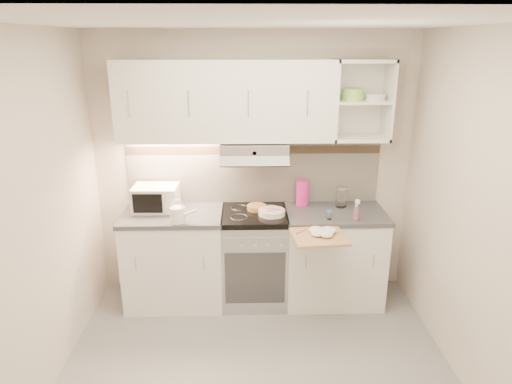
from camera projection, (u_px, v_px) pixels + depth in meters
ground at (258, 376)px, 3.43m from camera, size 3.00×3.00×0.00m
room_shell at (257, 154)px, 3.26m from camera, size 3.04×2.84×2.52m
base_cabinet_left at (175, 259)px, 4.32m from camera, size 0.90×0.60×0.86m
worktop_left at (173, 215)px, 4.18m from camera, size 0.92×0.62×0.04m
base_cabinet_right at (333, 257)px, 4.36m from camera, size 0.90×0.60×0.86m
worktop_right at (335, 214)px, 4.21m from camera, size 0.92×0.62×0.04m
electric_range at (254, 256)px, 4.33m from camera, size 0.60×0.60×0.90m
microwave at (156, 198)px, 4.22m from camera, size 0.41×0.32×0.23m
watering_can at (178, 214)px, 3.94m from camera, size 0.25×0.13×0.21m
plate_stack at (272, 212)px, 4.13m from camera, size 0.24×0.24×0.05m
bread_loaf at (257, 207)px, 4.25m from camera, size 0.18×0.18×0.04m
pink_pitcher at (302, 192)px, 4.35m from camera, size 0.13×0.12×0.24m
glass_jar at (341, 197)px, 4.30m from camera, size 0.11×0.11×0.20m
spice_jar at (329, 215)px, 4.02m from camera, size 0.05×0.05×0.08m
spray_bottle at (356, 211)px, 3.99m from camera, size 0.08×0.08×0.20m
cutting_board at (319, 237)px, 3.73m from camera, size 0.46×0.42×0.02m
dish_towel at (325, 232)px, 3.72m from camera, size 0.28×0.26×0.06m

